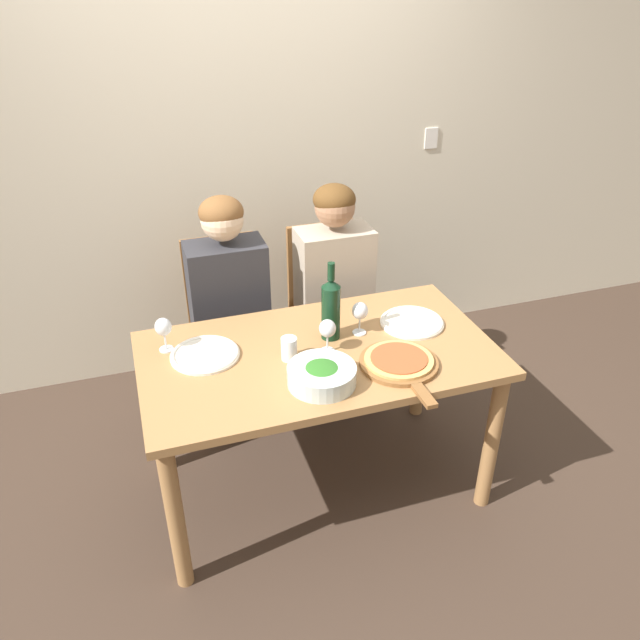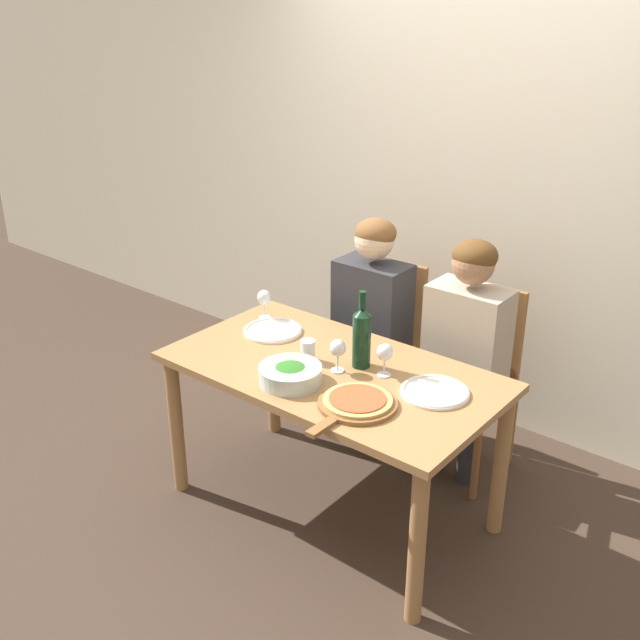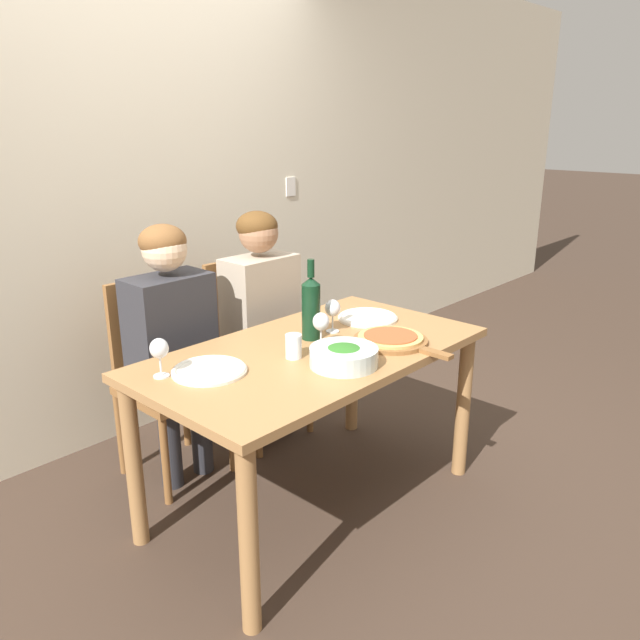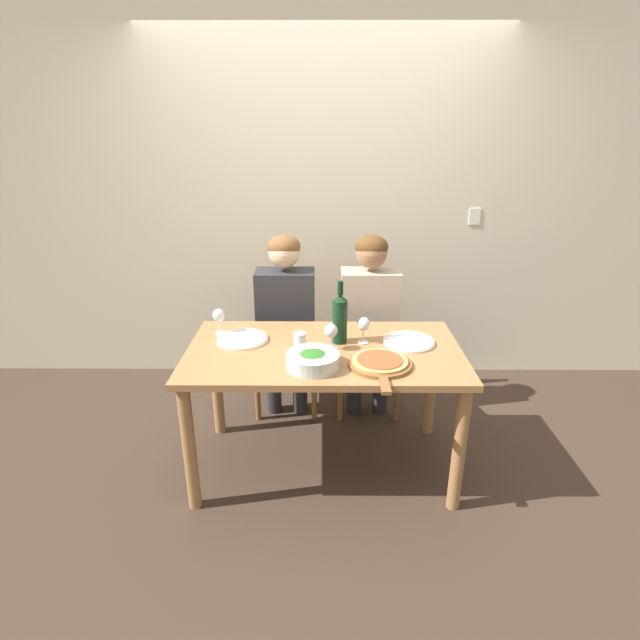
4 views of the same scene
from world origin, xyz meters
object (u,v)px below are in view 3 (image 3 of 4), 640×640
dinner_plate_left (209,370)px  broccoli_bowl (344,356)px  wine_glass_centre (321,323)px  dinner_plate_right (368,317)px  wine_glass_left (159,350)px  chair_left (162,372)px  chair_right (250,343)px  pizza_on_board (392,340)px  wine_glass_right (333,310)px  person_woman (173,331)px  water_tumbler (294,346)px  person_man (263,306)px  wine_bottle (311,307)px

dinner_plate_left → broccoli_bowl: bearing=-39.5°
wine_glass_centre → dinner_plate_right: bearing=12.2°
wine_glass_left → wine_glass_centre: 0.67m
chair_left → chair_right: 0.55m
pizza_on_board → dinner_plate_left: bearing=156.9°
wine_glass_left → wine_glass_right: (0.82, -0.13, 0.00)m
dinner_plate_left → wine_glass_right: size_ratio=1.89×
person_woman → dinner_plate_right: size_ratio=4.31×
chair_left → water_tumbler: (0.12, -0.77, 0.29)m
person_woman → wine_glass_right: size_ratio=8.14×
chair_left → pizza_on_board: chair_left is taller
chair_left → dinner_plate_right: size_ratio=3.34×
pizza_on_board → wine_glass_left: 0.97m
wine_glass_centre → dinner_plate_left: bearing=165.9°
person_man → pizza_on_board: (-0.02, -0.84, 0.02)m
broccoli_bowl → dinner_plate_right: bearing=29.6°
chair_left → broccoli_bowl: 1.03m
chair_left → wine_glass_centre: bearing=-69.3°
wine_bottle → wine_glass_centre: size_ratio=2.33×
wine_bottle → water_tumbler: bearing=-153.6°
wine_glass_left → broccoli_bowl: bearing=-38.2°
wine_bottle → broccoli_bowl: bearing=-114.8°
dinner_plate_right → wine_glass_right: wine_glass_right is taller
chair_right → dinner_plate_left: (-0.76, -0.64, 0.25)m
broccoli_bowl → dinner_plate_left: 0.52m
wine_bottle → pizza_on_board: size_ratio=0.77×
person_man → wine_bottle: 0.61m
chair_right → wine_glass_right: 0.76m
person_woman → person_man: bearing=0.0°
broccoli_bowl → wine_glass_left: 0.69m
wine_glass_right → dinner_plate_right: bearing=-0.2°
person_woman → water_tumbler: bearing=-79.2°
pizza_on_board → wine_glass_centre: wine_glass_centre is taller
dinner_plate_right → water_tumbler: water_tumbler is taller
water_tumbler → person_woman: bearing=100.8°
dinner_plate_left → water_tumbler: bearing=-21.1°
wine_bottle → dinner_plate_left: (-0.54, 0.02, -0.14)m
person_man → wine_bottle: person_man is taller
chair_right → water_tumbler: bearing=-119.2°
wine_glass_centre → broccoli_bowl: bearing=-114.4°
chair_left → wine_bottle: 0.84m
wine_bottle → wine_glass_centre: (-0.05, -0.10, -0.04)m
wine_bottle → chair_right: bearing=72.0°
broccoli_bowl → dinner_plate_left: bearing=140.5°
broccoli_bowl → wine_glass_right: 0.41m
wine_glass_right → water_tumbler: 0.36m
chair_right → wine_glass_left: size_ratio=6.31×
pizza_on_board → chair_left: bearing=119.1°
chair_left → chair_right: size_ratio=1.00×
wine_bottle → person_woman: bearing=121.8°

